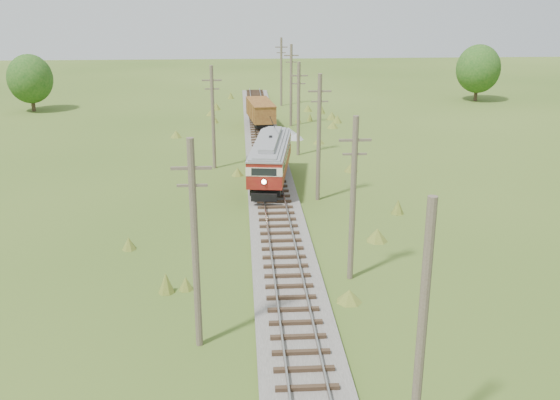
{
  "coord_description": "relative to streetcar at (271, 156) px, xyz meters",
  "views": [
    {
      "loc": [
        -2.3,
        -11.37,
        14.29
      ],
      "look_at": [
        0.0,
        23.71,
        2.48
      ],
      "focal_mm": 40.0,
      "sensor_mm": 36.0,
      "label": 1
    }
  ],
  "objects": [
    {
      "name": "railbed_main",
      "position": [
        0.0,
        -0.52,
        -2.19
      ],
      "size": [
        3.6,
        96.0,
        0.57
      ],
      "color": "#605B54",
      "rests_on": "ground"
    },
    {
      "name": "gondola",
      "position": [
        0.0,
        21.47,
        -0.52
      ],
      "size": [
        3.12,
        7.45,
        2.4
      ],
      "rotation": [
        0.0,
        0.0,
        0.11
      ],
      "color": "black",
      "rests_on": "ground"
    },
    {
      "name": "utility_pole_r_5",
      "position": [
        3.4,
        22.48,
        2.19
      ],
      "size": [
        1.6,
        0.3,
        8.9
      ],
      "color": "brown",
      "rests_on": "ground"
    },
    {
      "name": "utility_pole_r_1",
      "position": [
        3.1,
        -29.52,
        2.02
      ],
      "size": [
        0.3,
        0.3,
        8.8
      ],
      "color": "brown",
      "rests_on": "ground"
    },
    {
      "name": "utility_pole_r_6",
      "position": [
        3.2,
        35.48,
        2.09
      ],
      "size": [
        1.6,
        0.3,
        8.7
      ],
      "color": "brown",
      "rests_on": "ground"
    },
    {
      "name": "tree_mid_b",
      "position": [
        30.0,
        37.48,
        1.95
      ],
      "size": [
        5.88,
        5.88,
        7.57
      ],
      "color": "#38281C",
      "rests_on": "ground"
    },
    {
      "name": "gravel_pile",
      "position": [
        2.77,
        16.48,
        -1.89
      ],
      "size": [
        2.91,
        3.08,
        1.06
      ],
      "color": "gray",
      "rests_on": "ground"
    },
    {
      "name": "utility_pole_r_2",
      "position": [
        3.3,
        -16.52,
        2.04
      ],
      "size": [
        1.6,
        0.3,
        8.6
      ],
      "color": "brown",
      "rests_on": "ground"
    },
    {
      "name": "streetcar",
      "position": [
        0.0,
        0.0,
        0.0
      ],
      "size": [
        3.98,
        11.0,
        4.98
      ],
      "rotation": [
        0.0,
        0.0,
        -0.14
      ],
      "color": "black",
      "rests_on": "ground"
    },
    {
      "name": "tree_mid_a",
      "position": [
        -28.0,
        33.48,
        1.64
      ],
      "size": [
        5.46,
        5.46,
        7.03
      ],
      "color": "#38281C",
      "rests_on": "ground"
    },
    {
      "name": "utility_pole_l_b",
      "position": [
        -4.5,
        5.48,
        2.04
      ],
      "size": [
        1.6,
        0.3,
        8.6
      ],
      "color": "brown",
      "rests_on": "ground"
    },
    {
      "name": "utility_pole_l_a",
      "position": [
        -4.2,
        -22.52,
        2.25
      ],
      "size": [
        1.6,
        0.3,
        9.0
      ],
      "color": "brown",
      "rests_on": "ground"
    },
    {
      "name": "utility_pole_r_4",
      "position": [
        3.0,
        9.48,
        1.94
      ],
      "size": [
        1.6,
        0.3,
        8.4
      ],
      "color": "brown",
      "rests_on": "ground"
    },
    {
      "name": "utility_pole_r_3",
      "position": [
        3.2,
        -3.52,
        2.25
      ],
      "size": [
        1.6,
        0.3,
        9.0
      ],
      "color": "brown",
      "rests_on": "ground"
    }
  ]
}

